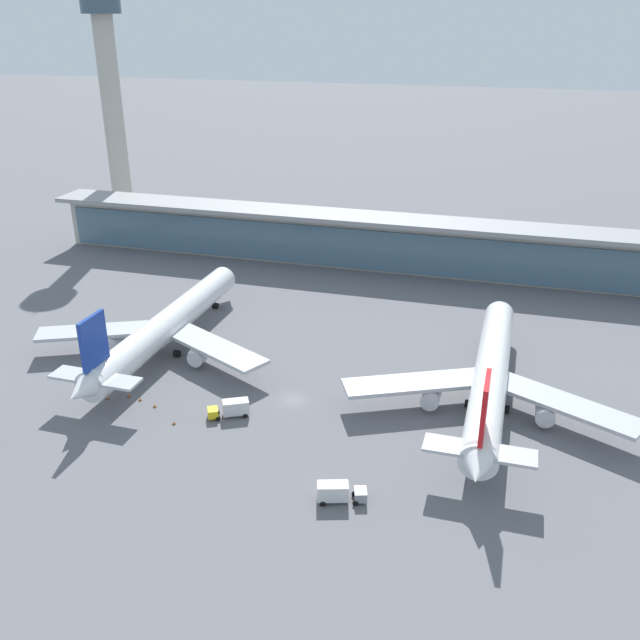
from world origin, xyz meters
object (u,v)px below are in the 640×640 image
service_truck_under_wing_grey (338,492)px  safety_cone_alpha (174,423)px  service_truck_mid_apron_yellow (231,408)px  safety_cone_charlie (155,406)px  control_tower (111,94)px  safety_cone_bravo (129,395)px  airliner_left_stand (165,327)px  airliner_centre_stand (490,378)px  safety_cone_echo (140,399)px  safety_cone_delta (107,397)px

service_truck_under_wing_grey → safety_cone_alpha: size_ratio=10.93×
service_truck_mid_apron_yellow → safety_cone_charlie: bearing=-176.3°
control_tower → safety_cone_bravo: size_ratio=111.26×
airliner_left_stand → control_tower: (-58.12, 83.27, 36.65)m
airliner_centre_stand → safety_cone_bravo: 67.00m
control_tower → safety_cone_echo: bearing=-58.7°
safety_cone_delta → safety_cone_charlie: bearing=-1.5°
service_truck_mid_apron_yellow → safety_cone_alpha: (-8.75, -5.23, -1.37)m
service_truck_mid_apron_yellow → control_tower: size_ratio=0.10×
airliner_centre_stand → service_truck_mid_apron_yellow: 46.92m
safety_cone_alpha → safety_cone_bravo: same height
service_truck_mid_apron_yellow → safety_cone_delta: bearing=-178.4°
service_truck_under_wing_grey → airliner_left_stand: bearing=141.2°
safety_cone_delta → safety_cone_echo: same height
control_tower → safety_cone_charlie: size_ratio=111.26×
safety_cone_alpha → service_truck_under_wing_grey: bearing=-20.7°
airliner_left_stand → airliner_centre_stand: bearing=-3.5°
safety_cone_alpha → safety_cone_bravo: size_ratio=1.00×
safety_cone_bravo → safety_cone_charlie: same height
service_truck_under_wing_grey → safety_cone_bravo: bearing=157.5°
service_truck_mid_apron_yellow → safety_cone_charlie: size_ratio=10.76×
airliner_left_stand → service_truck_mid_apron_yellow: airliner_left_stand is taller
airliner_left_stand → safety_cone_bravo: size_ratio=97.06×
safety_cone_alpha → safety_cone_delta: bearing=164.1°
service_truck_mid_apron_yellow → airliner_left_stand: bearing=138.6°
service_truck_mid_apron_yellow → safety_cone_bravo: 21.33m
safety_cone_charlie → safety_cone_delta: (-9.90, 0.25, 0.00)m
safety_cone_bravo → airliner_centre_stand: bearing=13.2°
safety_cone_alpha → safety_cone_charlie: 7.40m
airliner_left_stand → safety_cone_delta: 21.97m
service_truck_under_wing_grey → service_truck_mid_apron_yellow: bearing=143.8°
airliner_left_stand → service_truck_under_wing_grey: size_ratio=8.88×
airliner_centre_stand → safety_cone_charlie: airliner_centre_stand is taller
service_truck_mid_apron_yellow → safety_cone_echo: (-18.52, 0.44, -1.37)m
airliner_centre_stand → service_truck_mid_apron_yellow: bearing=-159.4°
airliner_left_stand → safety_cone_charlie: (8.55, -21.51, -5.39)m
safety_cone_charlie → safety_cone_delta: bearing=178.5°
service_truck_under_wing_grey → service_truck_mid_apron_yellow: (-24.22, 17.70, 0.00)m
airliner_left_stand → safety_cone_bravo: (2.07, -19.40, -5.39)m
safety_cone_alpha → safety_cone_echo: same height
safety_cone_alpha → safety_cone_echo: bearing=149.9°
airliner_left_stand → control_tower: 107.96m
service_truck_mid_apron_yellow → safety_cone_alpha: bearing=-149.1°
service_truck_mid_apron_yellow → safety_cone_echo: service_truck_mid_apron_yellow is taller
safety_cone_bravo → safety_cone_delta: size_ratio=1.00×
safety_cone_delta → service_truck_under_wing_grey: bearing=-19.2°
service_truck_mid_apron_yellow → safety_cone_bravo: size_ratio=10.76×
airliner_left_stand → service_truck_under_wing_grey: bearing=-38.8°
service_truck_under_wing_grey → safety_cone_delta: bearing=160.8°
safety_cone_alpha → safety_cone_charlie: bearing=144.6°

